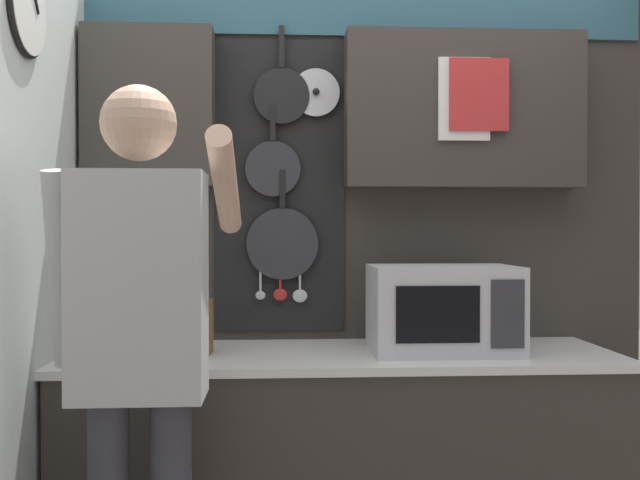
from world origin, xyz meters
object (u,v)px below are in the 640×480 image
at_px(person, 140,330).
at_px(knife_block, 196,326).
at_px(microwave, 443,309).
at_px(utensil_crock, 112,330).

bearing_deg(person, knife_block, 77.88).
height_order(microwave, utensil_crock, utensil_crock).
bearing_deg(utensil_crock, person, -68.26).
height_order(microwave, person, person).
bearing_deg(knife_block, utensil_crock, 179.87).
relative_size(microwave, knife_block, 1.89).
relative_size(microwave, utensil_crock, 1.62).
bearing_deg(person, microwave, 25.78).
relative_size(knife_block, person, 0.16).
bearing_deg(microwave, utensil_crock, 179.94).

